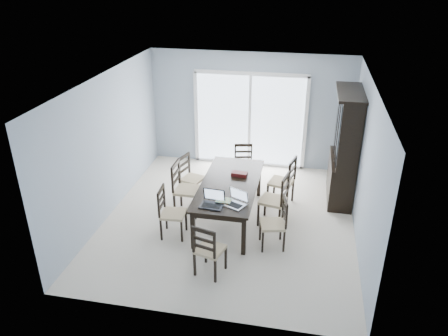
{
  "coord_description": "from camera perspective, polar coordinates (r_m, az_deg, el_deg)",
  "views": [
    {
      "loc": [
        1.24,
        -6.78,
        4.36
      ],
      "look_at": [
        -0.1,
        0.0,
        1.04
      ],
      "focal_mm": 35.0,
      "sensor_mm": 36.0,
      "label": 1
    }
  ],
  "objects": [
    {
      "name": "hot_tub",
      "position": [
        11.17,
        1.22,
        5.44
      ],
      "size": [
        2.1,
        1.91,
        1.01
      ],
      "rotation": [
        0.0,
        0.0,
        0.09
      ],
      "color": "brown",
      "rests_on": "balcony"
    },
    {
      "name": "book_stack",
      "position": [
        7.19,
        -0.1,
        -4.32
      ],
      "size": [
        0.26,
        0.21,
        0.04
      ],
      "rotation": [
        0.0,
        0.0,
        -0.17
      ],
      "color": "maroon",
      "rests_on": "dining_table"
    },
    {
      "name": "railing",
      "position": [
        11.97,
        4.7,
        6.99
      ],
      "size": [
        4.5,
        0.06,
        1.1
      ],
      "primitive_type": "cube",
      "color": "#99999E",
      "rests_on": "balcony"
    },
    {
      "name": "sliding_door",
      "position": [
        9.9,
        3.38,
        6.28
      ],
      "size": [
        2.52,
        0.05,
        2.18
      ],
      "color": "silver",
      "rests_on": "floor"
    },
    {
      "name": "floor",
      "position": [
        8.16,
        0.7,
        -6.67
      ],
      "size": [
        5.0,
        5.0,
        0.0
      ],
      "primitive_type": "plane",
      "color": "silver",
      "rests_on": "ground"
    },
    {
      "name": "back_wall",
      "position": [
        9.85,
        3.44,
        7.49
      ],
      "size": [
        4.5,
        0.02,
        2.6
      ],
      "primitive_type": "cube",
      "color": "#93A0AF",
      "rests_on": "floor"
    },
    {
      "name": "chair_end_near",
      "position": [
        6.53,
        -2.2,
        -10.1
      ],
      "size": [
        0.48,
        0.49,
        1.03
      ],
      "rotation": [
        0.0,
        0.0,
        -0.27
      ],
      "color": "black",
      "rests_on": "floor"
    },
    {
      "name": "wall_right",
      "position": [
        7.51,
        17.89,
        0.27
      ],
      "size": [
        0.02,
        5.0,
        2.6
      ],
      "primitive_type": "cube",
      "color": "#93A0AF",
      "rests_on": "floor"
    },
    {
      "name": "dining_table",
      "position": [
        7.82,
        0.73,
        -2.5
      ],
      "size": [
        1.0,
        2.2,
        0.75
      ],
      "color": "black",
      "rests_on": "floor"
    },
    {
      "name": "laptop_silver",
      "position": [
        7.08,
        1.28,
        -4.46
      ],
      "size": [
        0.43,
        0.38,
        0.25
      ],
      "rotation": [
        0.0,
        0.0,
        -0.44
      ],
      "color": "silver",
      "rests_on": "dining_table"
    },
    {
      "name": "chair_right_near",
      "position": [
        7.22,
        7.09,
        -6.48
      ],
      "size": [
        0.48,
        0.47,
        1.03
      ],
      "rotation": [
        0.0,
        0.0,
        1.8
      ],
      "color": "black",
      "rests_on": "floor"
    },
    {
      "name": "chair_left_mid",
      "position": [
        8.11,
        -5.51,
        -1.93
      ],
      "size": [
        0.46,
        0.45,
        1.17
      ],
      "rotation": [
        0.0,
        0.0,
        -1.59
      ],
      "color": "black",
      "rests_on": "floor"
    },
    {
      "name": "chair_right_far",
      "position": [
        8.42,
        8.14,
        -1.13
      ],
      "size": [
        0.53,
        0.52,
        1.14
      ],
      "rotation": [
        0.0,
        0.0,
        1.33
      ],
      "color": "black",
      "rests_on": "floor"
    },
    {
      "name": "china_hutch",
      "position": [
        8.71,
        15.5,
        2.49
      ],
      "size": [
        0.5,
        1.38,
        2.2
      ],
      "color": "black",
      "rests_on": "floor"
    },
    {
      "name": "chair_end_far",
      "position": [
        9.19,
        2.56,
        1.0
      ],
      "size": [
        0.45,
        0.46,
        1.01
      ],
      "rotation": [
        0.0,
        0.0,
        3.35
      ],
      "color": "black",
      "rests_on": "floor"
    },
    {
      "name": "chair_left_far",
      "position": [
        8.67,
        -4.62,
        -0.55
      ],
      "size": [
        0.5,
        0.49,
        1.03
      ],
      "rotation": [
        0.0,
        0.0,
        -1.87
      ],
      "color": "black",
      "rests_on": "floor"
    },
    {
      "name": "wall_left",
      "position": [
        8.22,
        -14.88,
        2.88
      ],
      "size": [
        0.02,
        5.0,
        2.6
      ],
      "primitive_type": "cube",
      "color": "#93A0AF",
      "rests_on": "floor"
    },
    {
      "name": "laptop_dark",
      "position": [
        7.05,
        -1.64,
        -4.58
      ],
      "size": [
        0.39,
        0.29,
        0.25
      ],
      "rotation": [
        0.0,
        0.0,
        -0.08
      ],
      "color": "black",
      "rests_on": "dining_table"
    },
    {
      "name": "chair_left_near",
      "position": [
        7.5,
        -7.37,
        -5.09
      ],
      "size": [
        0.43,
        0.42,
        1.05
      ],
      "rotation": [
        0.0,
        0.0,
        -1.51
      ],
      "color": "black",
      "rests_on": "floor"
    },
    {
      "name": "balcony",
      "position": [
        11.26,
        3.98,
        2.5
      ],
      "size": [
        4.5,
        2.0,
        0.1
      ],
      "primitive_type": "cube",
      "color": "gray",
      "rests_on": "ground"
    },
    {
      "name": "game_box",
      "position": [
        8.03,
        2.01,
        -0.81
      ],
      "size": [
        0.3,
        0.17,
        0.07
      ],
      "primitive_type": "cube",
      "rotation": [
        0.0,
        0.0,
        -0.08
      ],
      "color": "#460E0E",
      "rests_on": "dining_table"
    },
    {
      "name": "cell_phone",
      "position": [
        6.96,
        -1.34,
        -5.53
      ],
      "size": [
        0.11,
        0.05,
        0.01
      ],
      "primitive_type": "cube",
      "rotation": [
        0.0,
        0.0,
        0.01
      ],
      "color": "black",
      "rests_on": "dining_table"
    },
    {
      "name": "chair_right_mid",
      "position": [
        7.77,
        7.12,
        -3.45
      ],
      "size": [
        0.52,
        0.51,
        1.15
      ],
      "rotation": [
        0.0,
        0.0,
        1.36
      ],
      "color": "black",
      "rests_on": "floor"
    },
    {
      "name": "ceiling",
      "position": [
        7.12,
        0.82,
        11.31
      ],
      "size": [
        5.0,
        5.0,
        0.0
      ],
      "primitive_type": "plane",
      "rotation": [
        3.14,
        0.0,
        0.0
      ],
      "color": "white",
      "rests_on": "back_wall"
    }
  ]
}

